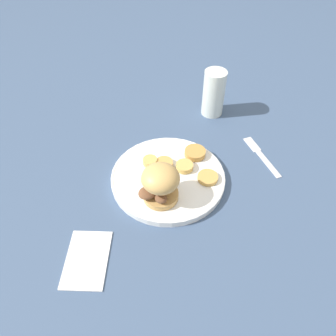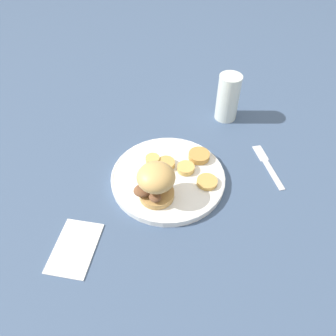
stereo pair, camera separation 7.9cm
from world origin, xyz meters
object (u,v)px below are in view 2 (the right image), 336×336
(dinner_plate, at_px, (168,177))
(drinking_glass, at_px, (228,98))
(sandwich, at_px, (156,182))
(fork, at_px, (268,165))

(dinner_plate, relative_size, drinking_glass, 2.02)
(dinner_plate, height_order, sandwich, sandwich)
(dinner_plate, bearing_deg, drinking_glass, 15.56)
(dinner_plate, height_order, drinking_glass, drinking_glass)
(sandwich, xyz_separation_m, drinking_glass, (0.36, 0.11, 0.00))
(sandwich, bearing_deg, fork, -18.87)
(dinner_plate, xyz_separation_m, drinking_glass, (0.30, 0.08, 0.06))
(fork, distance_m, drinking_glass, 0.24)
(fork, bearing_deg, sandwich, 161.13)
(dinner_plate, distance_m, fork, 0.27)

